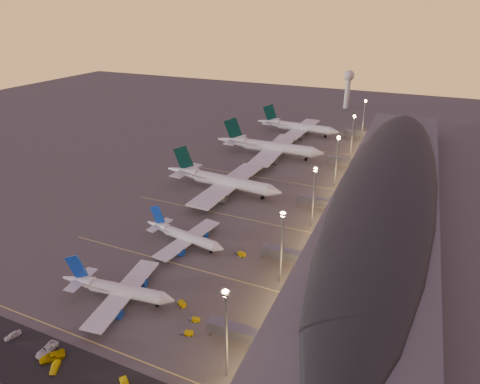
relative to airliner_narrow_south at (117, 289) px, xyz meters
name	(u,v)px	position (x,y,z in m)	size (l,w,h in m)	color
ground	(185,257)	(6.77, 28.04, -3.53)	(700.00, 700.00, 0.00)	#484542
airliner_narrow_south	(117,289)	(0.00, 0.00, 0.00)	(38.27, 34.45, 13.67)	silver
airliner_narrow_north	(184,236)	(2.02, 35.74, -0.18)	(36.34, 32.75, 12.98)	silver
airliner_wide_near	(222,181)	(-6.15, 84.98, 1.64)	(62.74, 57.21, 20.08)	silver
airliner_wide_mid	(269,147)	(-2.84, 142.14, 1.99)	(66.87, 60.70, 21.45)	silver
airliner_wide_far	(297,127)	(-0.43, 193.43, 1.41)	(60.01, 54.70, 19.20)	silver
terminal_building	(388,187)	(68.61, 100.51, 5.25)	(56.35, 255.00, 17.46)	#535459
light_masts	(328,166)	(42.77, 93.04, 14.02)	(2.20, 217.20, 25.90)	slate
radar_tower	(348,83)	(16.77, 288.04, 18.34)	(9.00, 9.00, 32.50)	silver
service_lane	(66,375)	(6.77, -27.96, -3.53)	(260.00, 16.00, 0.01)	black
lane_markings	(231,210)	(6.77, 68.04, -3.52)	(90.00, 180.36, 0.00)	#D8C659
baggage_tug_a	(187,333)	(27.05, -4.27, -3.06)	(3.69, 2.34, 1.03)	#C7A900
baggage_tug_b	(194,319)	(26.23, 1.14, -3.09)	(3.43, 1.76, 0.98)	#C7A900
baggage_tug_c	(241,254)	(24.83, 37.08, -2.97)	(4.35, 2.47, 1.22)	#C7A900
baggage_tug_d	(181,303)	(19.15, 5.57, -2.99)	(4.22, 3.37, 1.19)	#C7A900
service_van_a	(13,335)	(-15.84, -24.34, -2.79)	(1.76, 4.37, 1.49)	silver
service_van_b	(55,367)	(2.98, -27.53, -2.83)	(1.49, 4.28, 1.41)	#C7A900
service_van_c	(47,349)	(-3.16, -24.34, -2.67)	(2.85, 6.18, 1.72)	silver
service_van_d	(52,356)	(-0.17, -25.46, -2.68)	(2.83, 6.14, 1.71)	#C7A900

